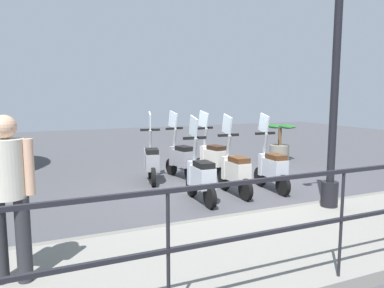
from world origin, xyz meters
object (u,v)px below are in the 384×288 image
Objects in this scene: pedestrian_distant at (8,186)px; scooter_near_2 at (201,176)px; potted_palm at (280,145)px; scooter_far_2 at (152,160)px; lamp_post_near at (335,90)px; scooter_near_1 at (235,170)px; scooter_far_1 at (181,158)px; scooter_near_0 at (272,167)px; scooter_far_0 at (212,157)px.

pedestrian_distant is 1.03× the size of scooter_near_2.
potted_palm is 4.37m from scooter_far_2.
scooter_far_2 is at bearing 29.41° from lamp_post_near.
pedestrian_distant is at bearing 122.22° from scooter_near_1.
pedestrian_distant reaches higher than potted_palm.
scooter_far_1 is 1.00× the size of scooter_far_2.
scooter_far_2 is at bearing 52.90° from scooter_near_0.
scooter_near_0 and scooter_near_1 have the same top height.
scooter_far_0 is at bearing -81.02° from scooter_far_2.
potted_palm is at bearing -28.21° from lamp_post_near.
lamp_post_near is at bearing -131.76° from scooter_near_2.
scooter_near_2 is (-2.90, 3.92, 0.04)m from potted_palm.
pedestrian_distant reaches higher than scooter_near_0.
lamp_post_near is 2.61× the size of pedestrian_distant.
lamp_post_near is 2.70× the size of scooter_near_2.
scooter_near_0 is at bearing -173.86° from scooter_far_0.
scooter_near_0 and scooter_far_1 have the same top height.
pedestrian_distant is 4.79m from scooter_far_2.
scooter_near_1 is 1.00× the size of scooter_far_0.
scooter_far_2 is at bearing 12.07° from scooter_near_2.
potted_palm is 3.64m from scooter_far_1.
potted_palm is 0.69× the size of scooter_near_1.
scooter_far_0 is 1.00× the size of scooter_far_1.
lamp_post_near is 2.63m from scooter_near_2.
pedestrian_distant is 1.03× the size of scooter_far_1.
scooter_near_0 and scooter_far_0 have the same top height.
lamp_post_near is at bearing -179.48° from scooter_near_0.
scooter_near_2 is 1.00× the size of scooter_far_0.
potted_palm is 4.15m from scooter_near_1.
scooter_far_2 is (-1.07, 4.24, 0.04)m from potted_palm.
scooter_near_1 is at bearing -132.84° from scooter_far_2.
scooter_near_2 is (-0.15, 1.64, 0.00)m from scooter_near_0.
potted_palm is 3.04m from scooter_far_0.
lamp_post_near is 4.10m from scooter_far_2.
scooter_near_0 is at bearing -155.22° from scooter_far_1.
scooter_near_0 is at bearing 140.40° from potted_palm.
lamp_post_near is at bearing 175.48° from scooter_far_0.
potted_palm is at bearing -62.61° from scooter_far_2.
scooter_near_0 reaches higher than potted_palm.
scooter_far_0 and scooter_far_1 have the same top height.
scooter_far_0 is (1.56, -0.32, 0.00)m from scooter_near_1.
scooter_near_1 is at bearing 92.42° from scooter_near_0.
lamp_post_near reaches higher than scooter_far_1.
lamp_post_near reaches higher than pedestrian_distant.
potted_palm is (4.40, -2.36, -1.54)m from lamp_post_near.
pedestrian_distant is 1.03× the size of scooter_far_2.
scooter_near_2 is at bearing 98.67° from scooter_near_0.
scooter_near_0 is 1.65m from scooter_near_2.
scooter_far_1 is (1.77, 1.23, 0.00)m from scooter_near_0.
lamp_post_near is 2.70× the size of scooter_far_0.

